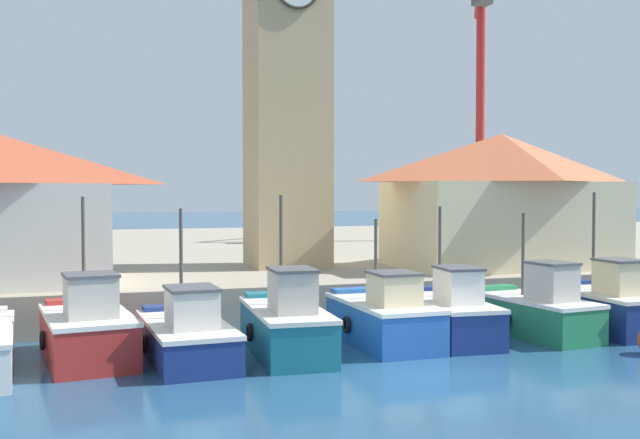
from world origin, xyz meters
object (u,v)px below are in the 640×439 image
object	(u,v)px
fishing_boat_right_inner	(536,310)
warehouse_right	(502,199)
fishing_boat_center	(384,318)
clock_tower	(287,62)
fishing_boat_left_outer	(87,330)
fishing_boat_left_inner	(186,335)
port_crane_far	(480,133)
fishing_boat_mid_left	(286,324)
fishing_boat_mid_right	(448,314)
fishing_boat_right_outer	(605,306)

from	to	relation	value
fishing_boat_right_inner	warehouse_right	world-z (taller)	warehouse_right
fishing_boat_center	clock_tower	distance (m)	13.43
fishing_boat_left_outer	fishing_boat_left_inner	world-z (taller)	fishing_boat_left_outer
fishing_boat_left_outer	fishing_boat_left_inner	bearing A→B (deg)	-16.18
fishing_boat_left_inner	port_crane_far	bearing A→B (deg)	46.74
fishing_boat_right_inner	warehouse_right	size ratio (longest dim) A/B	0.51
fishing_boat_left_inner	fishing_boat_mid_left	xyz separation A→B (m)	(2.74, -0.06, 0.15)
fishing_boat_mid_left	fishing_boat_center	world-z (taller)	fishing_boat_mid_left
fishing_boat_left_inner	fishing_boat_mid_right	xyz separation A→B (m)	(7.98, 0.48, 0.10)
fishing_boat_left_outer	port_crane_far	bearing A→B (deg)	42.70
fishing_boat_mid_right	clock_tower	distance (m)	13.59
port_crane_far	fishing_boat_left_inner	bearing A→B (deg)	-133.26
fishing_boat_left_outer	fishing_boat_left_inner	size ratio (longest dim) A/B	0.90
fishing_boat_right_outer	fishing_boat_right_inner	bearing A→B (deg)	179.28
fishing_boat_right_outer	port_crane_far	size ratio (longest dim) A/B	0.24
fishing_boat_mid_right	fishing_boat_right_inner	world-z (taller)	fishing_boat_mid_right
fishing_boat_left_outer	fishing_boat_left_inner	xyz separation A→B (m)	(2.52, -0.73, -0.14)
fishing_boat_left_outer	fishing_boat_center	size ratio (longest dim) A/B	1.00
fishing_boat_left_inner	fishing_boat_mid_left	bearing A→B (deg)	-1.28
fishing_boat_left_inner	fishing_boat_right_inner	xyz separation A→B (m)	(10.87, 0.19, 0.11)
fishing_boat_left_inner	clock_tower	world-z (taller)	clock_tower
fishing_boat_left_inner	fishing_boat_right_inner	world-z (taller)	fishing_boat_left_inner
warehouse_right	port_crane_far	size ratio (longest dim) A/B	0.49
clock_tower	fishing_boat_center	bearing A→B (deg)	-88.06
fishing_boat_center	port_crane_far	distance (m)	28.83
fishing_boat_right_inner	clock_tower	world-z (taller)	clock_tower
fishing_boat_mid_right	fishing_boat_right_inner	xyz separation A→B (m)	(2.89, -0.30, 0.01)
clock_tower	warehouse_right	world-z (taller)	clock_tower
fishing_boat_right_outer	fishing_boat_left_inner	bearing A→B (deg)	-179.34
fishing_boat_mid_left	clock_tower	xyz separation A→B (m)	(2.76, 10.34, 9.04)
clock_tower	fishing_boat_left_outer	bearing A→B (deg)	-130.05
fishing_boat_left_inner	clock_tower	bearing A→B (deg)	61.83
fishing_boat_left_outer	port_crane_far	world-z (taller)	port_crane_far
fishing_boat_mid_right	fishing_boat_right_inner	distance (m)	2.91
fishing_boat_mid_right	fishing_boat_right_outer	size ratio (longest dim) A/B	1.09
fishing_boat_left_outer	fishing_boat_mid_left	xyz separation A→B (m)	(5.26, -0.79, 0.02)
fishing_boat_left_inner	warehouse_right	distance (m)	16.39
fishing_boat_center	fishing_boat_right_inner	distance (m)	5.03
fishing_boat_mid_left	fishing_boat_mid_right	xyz separation A→B (m)	(5.24, 0.55, -0.05)
fishing_boat_mid_right	port_crane_far	size ratio (longest dim) A/B	0.26
warehouse_right	port_crane_far	distance (m)	17.87
fishing_boat_left_outer	fishing_boat_right_inner	size ratio (longest dim) A/B	0.99
fishing_boat_mid_right	fishing_boat_right_outer	xyz separation A→B (m)	(5.45, -0.33, 0.04)
fishing_boat_center	fishing_boat_right_inner	size ratio (longest dim) A/B	0.99
fishing_boat_center	fishing_boat_mid_right	xyz separation A→B (m)	(2.14, 0.08, -0.00)
clock_tower	fishing_boat_left_inner	bearing A→B (deg)	-118.17
fishing_boat_center	fishing_boat_mid_right	size ratio (longest dim) A/B	0.94
fishing_boat_mid_right	clock_tower	world-z (taller)	clock_tower
fishing_boat_right_inner	warehouse_right	bearing A→B (deg)	66.59
fishing_boat_left_outer	fishing_boat_right_outer	bearing A→B (deg)	-2.07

